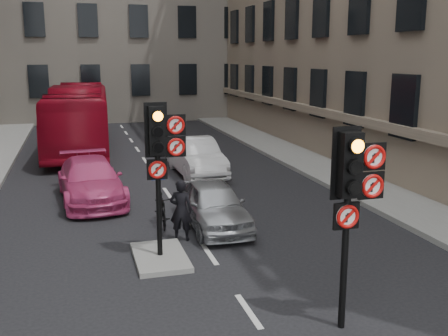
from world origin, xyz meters
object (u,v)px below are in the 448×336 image
signal_far (161,147)px  bus_red (79,118)px  motorcycle (162,210)px  signal_near (353,186)px  motorcyclist (181,210)px  car_white (196,157)px  car_pink (91,180)px  car_silver (214,204)px  info_sign (158,196)px

signal_far → bus_red: size_ratio=0.30×
bus_red → motorcycle: bus_red is taller
signal_near → motorcyclist: bearing=110.5°
signal_far → bus_red: bearing=96.1°
car_white → car_pink: (-4.20, -2.87, -0.04)m
motorcycle → bus_red: bearing=102.5°
car_silver → bus_red: size_ratio=0.32×
signal_near → car_pink: signal_near is taller
car_silver → bus_red: 14.14m
car_white → motorcycle: bearing=-113.2°
signal_far → car_pink: (-1.47, 5.71, -2.01)m
car_pink → motorcyclist: bearing=-69.3°
car_white → info_sign: bearing=-111.2°
signal_far → car_silver: (1.75, 2.01, -2.06)m
motorcycle → motorcyclist: 1.37m
car_pink → car_silver: bearing=-53.5°
signal_near → info_sign: bearing=118.6°
motorcycle → motorcyclist: (0.28, -1.29, 0.35)m
car_pink → motorcyclist: 5.00m
signal_near → motorcycle: (-2.22, 6.48, -2.12)m
motorcyclist → info_sign: 0.95m
motorcyclist → motorcycle: bearing=-56.8°
bus_red → motorcyclist: 14.72m
car_white → signal_near: bearing=-92.7°
car_silver → car_white: bearing=81.6°
car_white → bus_red: 8.41m
bus_red → car_silver: bearing=-73.0°
car_silver → info_sign: 2.26m
car_pink → motorcycle: size_ratio=3.13×
signal_near → car_silver: (-0.85, 6.01, -1.94)m
bus_red → motorcycle: (2.04, -13.22, -1.18)m
motorcycle → car_pink: bearing=123.4°
signal_far → car_white: 9.22m
car_silver → info_sign: bearing=-143.8°
car_silver → bus_red: bearing=104.1°
signal_far → info_sign: 1.54m
car_silver → signal_near: bearing=-81.9°
car_pink → bus_red: bus_red is taller
signal_near → bus_red: (-4.26, 19.70, -0.95)m
signal_far → motorcyclist: (0.66, 1.18, -1.89)m
car_silver → car_white: size_ratio=0.85×
signal_near → signal_far: signal_far is taller
car_silver → car_pink: size_ratio=0.80×
car_pink → motorcyclist: size_ratio=2.94×
info_sign → motorcycle: bearing=83.3°
signal_far → motorcyclist: signal_far is taller
car_white → bus_red: size_ratio=0.38×
signal_far → motorcycle: signal_far is taller
motorcyclist → signal_near: bearing=131.4°
motorcycle → car_white: bearing=72.6°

